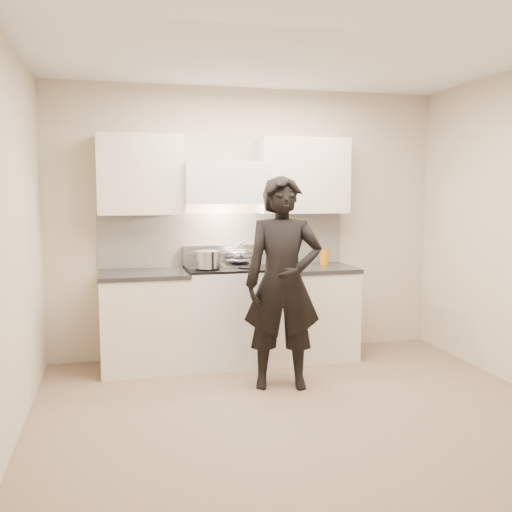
% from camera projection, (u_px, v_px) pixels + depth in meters
% --- Properties ---
extents(ground_plane, '(4.00, 4.00, 0.00)m').
position_uv_depth(ground_plane, '(301.00, 414.00, 4.30)').
color(ground_plane, '#806853').
extents(room_shell, '(4.04, 3.54, 2.70)m').
position_uv_depth(room_shell, '(281.00, 200.00, 4.46)').
color(room_shell, beige).
rests_on(room_shell, ground).
extents(stove, '(0.76, 0.65, 0.96)m').
position_uv_depth(stove, '(226.00, 315.00, 5.55)').
color(stove, silver).
rests_on(stove, ground).
extents(counter_right, '(0.92, 0.67, 0.92)m').
position_uv_depth(counter_right, '(307.00, 312.00, 5.75)').
color(counter_right, silver).
rests_on(counter_right, ground).
extents(counter_left, '(0.82, 0.67, 0.92)m').
position_uv_depth(counter_left, '(145.00, 320.00, 5.37)').
color(counter_left, silver).
rests_on(counter_left, ground).
extents(wok, '(0.31, 0.37, 0.25)m').
position_uv_depth(wok, '(238.00, 255.00, 5.62)').
color(wok, '#9D9EB2').
rests_on(wok, stove).
extents(stock_pot, '(0.34, 0.29, 0.16)m').
position_uv_depth(stock_pot, '(207.00, 259.00, 5.30)').
color(stock_pot, '#9D9EB2').
rests_on(stock_pot, stove).
extents(utensil_crock, '(0.12, 0.12, 0.33)m').
position_uv_depth(utensil_crock, '(276.00, 254.00, 5.86)').
color(utensil_crock, '#A5A5A5').
rests_on(utensil_crock, counter_right).
extents(spice_jar, '(0.04, 0.04, 0.10)m').
position_uv_depth(spice_jar, '(281.00, 260.00, 5.79)').
color(spice_jar, orange).
rests_on(spice_jar, counter_right).
extents(oil_glass, '(0.09, 0.09, 0.16)m').
position_uv_depth(oil_glass, '(324.00, 257.00, 5.84)').
color(oil_glass, '#B4680E').
rests_on(oil_glass, counter_right).
extents(person, '(0.73, 0.56, 1.80)m').
position_uv_depth(person, '(283.00, 283.00, 4.80)').
color(person, black).
rests_on(person, ground).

